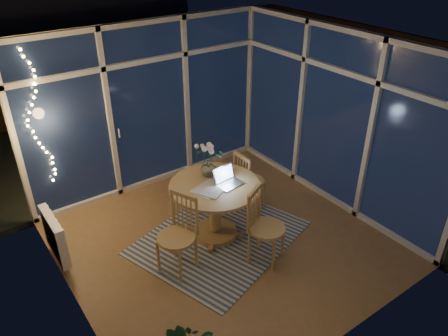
% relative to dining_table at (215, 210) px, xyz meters
% --- Properties ---
extents(floor, '(4.00, 4.00, 0.00)m').
position_rel_dining_table_xyz_m(floor, '(0.01, -0.19, -0.41)').
color(floor, brown).
rests_on(floor, ground).
extents(ceiling, '(4.00, 4.00, 0.00)m').
position_rel_dining_table_xyz_m(ceiling, '(0.01, -0.19, 2.19)').
color(ceiling, white).
rests_on(ceiling, wall_back).
extents(wall_back, '(4.00, 0.04, 2.60)m').
position_rel_dining_table_xyz_m(wall_back, '(0.01, 1.81, 0.89)').
color(wall_back, beige).
rests_on(wall_back, floor).
extents(wall_front, '(4.00, 0.04, 2.60)m').
position_rel_dining_table_xyz_m(wall_front, '(0.01, -2.19, 0.89)').
color(wall_front, beige).
rests_on(wall_front, floor).
extents(wall_left, '(0.04, 4.00, 2.60)m').
position_rel_dining_table_xyz_m(wall_left, '(-1.99, -0.19, 0.89)').
color(wall_left, beige).
rests_on(wall_left, floor).
extents(wall_right, '(0.04, 4.00, 2.60)m').
position_rel_dining_table_xyz_m(wall_right, '(2.01, -0.19, 0.89)').
color(wall_right, beige).
rests_on(wall_right, floor).
extents(window_wall_back, '(4.00, 0.10, 2.60)m').
position_rel_dining_table_xyz_m(window_wall_back, '(0.01, 1.77, 0.89)').
color(window_wall_back, silver).
rests_on(window_wall_back, floor).
extents(window_wall_right, '(0.10, 4.00, 2.60)m').
position_rel_dining_table_xyz_m(window_wall_right, '(1.97, -0.19, 0.89)').
color(window_wall_right, silver).
rests_on(window_wall_right, floor).
extents(radiator, '(0.10, 0.70, 0.58)m').
position_rel_dining_table_xyz_m(radiator, '(-1.93, 0.71, -0.01)').
color(radiator, white).
rests_on(radiator, wall_left).
extents(fairy_lights, '(0.24, 0.10, 1.85)m').
position_rel_dining_table_xyz_m(fairy_lights, '(-1.64, 1.69, 1.12)').
color(fairy_lights, '#ECBE5E').
rests_on(fairy_lights, window_wall_back).
extents(garden_patio, '(12.00, 6.00, 0.10)m').
position_rel_dining_table_xyz_m(garden_patio, '(0.51, 4.81, -0.47)').
color(garden_patio, black).
rests_on(garden_patio, ground).
extents(garden_fence, '(11.00, 0.08, 1.80)m').
position_rel_dining_table_xyz_m(garden_fence, '(0.01, 5.31, 0.49)').
color(garden_fence, '#312012').
rests_on(garden_fence, ground).
extents(garden_shrubs, '(0.90, 0.90, 0.90)m').
position_rel_dining_table_xyz_m(garden_shrubs, '(-0.79, 3.21, 0.04)').
color(garden_shrubs, black).
rests_on(garden_shrubs, ground).
extents(rug, '(2.54, 2.26, 0.01)m').
position_rel_dining_table_xyz_m(rug, '(0.00, -0.10, -0.40)').
color(rug, beige).
rests_on(rug, floor).
extents(dining_table, '(1.50, 1.50, 0.81)m').
position_rel_dining_table_xyz_m(dining_table, '(0.00, 0.00, 0.00)').
color(dining_table, tan).
rests_on(dining_table, floor).
extents(chair_left, '(0.64, 0.64, 1.05)m').
position_rel_dining_table_xyz_m(chair_left, '(-0.77, -0.30, 0.12)').
color(chair_left, tan).
rests_on(chair_left, floor).
extents(chair_right, '(0.46, 0.46, 0.97)m').
position_rel_dining_table_xyz_m(chair_right, '(0.79, 0.23, 0.08)').
color(chair_right, tan).
rests_on(chair_right, floor).
extents(chair_front, '(0.64, 0.64, 1.03)m').
position_rel_dining_table_xyz_m(chair_front, '(0.24, -0.79, 0.11)').
color(chair_front, tan).
rests_on(chair_front, floor).
extents(laptop, '(0.37, 0.32, 0.24)m').
position_rel_dining_table_xyz_m(laptop, '(0.16, -0.12, 0.53)').
color(laptop, '#BABBBF').
rests_on(laptop, dining_table).
extents(flower_vase, '(0.25, 0.25, 0.21)m').
position_rel_dining_table_xyz_m(flower_vase, '(0.07, 0.24, 0.51)').
color(flower_vase, white).
rests_on(flower_vase, dining_table).
extents(bowl, '(0.19, 0.19, 0.04)m').
position_rel_dining_table_xyz_m(bowl, '(0.37, 0.21, 0.43)').
color(bowl, white).
rests_on(bowl, dining_table).
extents(newspapers, '(0.49, 0.42, 0.01)m').
position_rel_dining_table_xyz_m(newspapers, '(-0.09, -0.04, 0.41)').
color(newspapers, '#BAB9B1').
rests_on(newspapers, dining_table).
extents(phone, '(0.11, 0.06, 0.01)m').
position_rel_dining_table_xyz_m(phone, '(0.02, -0.03, 0.41)').
color(phone, black).
rests_on(phone, dining_table).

